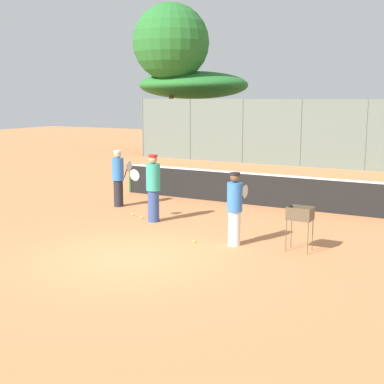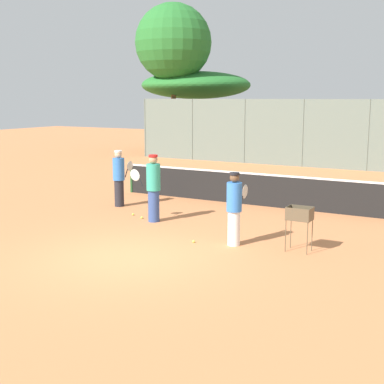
% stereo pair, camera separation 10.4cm
% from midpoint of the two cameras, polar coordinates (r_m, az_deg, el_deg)
% --- Properties ---
extents(ground_plane, '(80.00, 80.00, 0.00)m').
position_cam_midpoint_polar(ground_plane, '(11.94, -6.64, -7.01)').
color(ground_plane, '#D37F4C').
extents(tennis_net, '(9.67, 0.10, 1.07)m').
position_cam_midpoint_polar(tennis_net, '(17.61, 6.42, 0.42)').
color(tennis_net, '#26592D').
rests_on(tennis_net, ground_plane).
extents(back_fence, '(22.49, 0.08, 3.40)m').
position_cam_midpoint_polar(back_fence, '(27.21, 15.05, 5.96)').
color(back_fence, slate).
rests_on(back_fence, ground_plane).
extents(tree_0, '(4.57, 4.57, 9.00)m').
position_cam_midpoint_polar(tree_0, '(33.00, -1.92, 15.64)').
color(tree_0, brown).
rests_on(tree_0, ground_plane).
extents(tree_3, '(6.95, 6.95, 5.12)m').
position_cam_midpoint_polar(tree_3, '(34.75, 0.52, 11.29)').
color(tree_3, brown).
rests_on(tree_3, ground_plane).
extents(player_white_outfit, '(0.38, 0.94, 1.82)m').
position_cam_midpoint_polar(player_white_outfit, '(17.37, -7.63, 1.54)').
color(player_white_outfit, '#26262D').
rests_on(player_white_outfit, ground_plane).
extents(player_red_cap, '(0.95, 0.39, 1.91)m').
position_cam_midpoint_polar(player_red_cap, '(15.11, -3.96, 0.52)').
color(player_red_cap, '#334C8C').
rests_on(player_red_cap, ground_plane).
extents(player_yellow_shirt, '(0.36, 0.92, 1.76)m').
position_cam_midpoint_polar(player_yellow_shirt, '(12.70, 4.77, -1.69)').
color(player_yellow_shirt, white).
rests_on(player_yellow_shirt, ground_plane).
extents(ball_cart, '(0.56, 0.41, 1.04)m').
position_cam_midpoint_polar(ball_cart, '(12.43, 11.59, -2.64)').
color(ball_cart, brown).
rests_on(ball_cart, ground_plane).
extents(tennis_ball_0, '(0.07, 0.07, 0.07)m').
position_cam_midpoint_polar(tennis_ball_0, '(16.14, 12.18, -2.53)').
color(tennis_ball_0, '#D1E54C').
rests_on(tennis_ball_0, ground_plane).
extents(tennis_ball_1, '(0.07, 0.07, 0.07)m').
position_cam_midpoint_polar(tennis_ball_1, '(16.12, -6.13, -2.38)').
color(tennis_ball_1, '#D1E54C').
rests_on(tennis_ball_1, ground_plane).
extents(tennis_ball_2, '(0.07, 0.07, 0.07)m').
position_cam_midpoint_polar(tennis_ball_2, '(15.66, -5.19, -2.74)').
color(tennis_ball_2, '#D1E54C').
rests_on(tennis_ball_2, ground_plane).
extents(tennis_ball_3, '(0.07, 0.07, 0.07)m').
position_cam_midpoint_polar(tennis_ball_3, '(13.06, 0.40, -5.29)').
color(tennis_ball_3, '#D1E54C').
rests_on(tennis_ball_3, ground_plane).
extents(parked_car, '(4.20, 1.70, 1.60)m').
position_cam_midpoint_polar(parked_car, '(32.37, 8.88, 4.95)').
color(parked_car, '#3F4C8C').
rests_on(parked_car, ground_plane).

